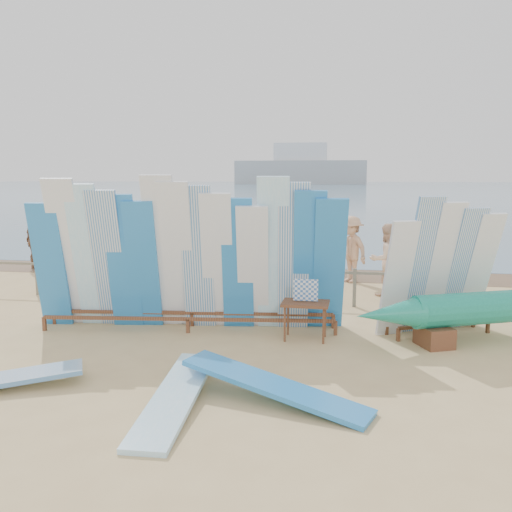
% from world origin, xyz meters
% --- Properties ---
extents(ground, '(160.00, 160.00, 0.00)m').
position_xyz_m(ground, '(0.00, 0.00, 0.00)').
color(ground, '#D3B37A').
rests_on(ground, ground).
extents(ocean, '(320.00, 240.00, 0.02)m').
position_xyz_m(ocean, '(0.00, 128.00, 0.00)').
color(ocean, slate).
rests_on(ocean, ground).
extents(wet_sand_strip, '(40.00, 2.60, 0.01)m').
position_xyz_m(wet_sand_strip, '(0.00, 7.20, 0.00)').
color(wet_sand_strip, brown).
rests_on(wet_sand_strip, ground).
extents(distant_ship, '(45.00, 8.00, 14.00)m').
position_xyz_m(distant_ship, '(-12.00, 180.00, 5.31)').
color(distant_ship, '#999EA3').
rests_on(distant_ship, ocean).
extents(fence, '(12.08, 0.08, 0.90)m').
position_xyz_m(fence, '(0.00, 3.00, 0.63)').
color(fence, '#78705B').
rests_on(fence, ground).
extents(main_surfboard_rack, '(6.16, 1.53, 3.05)m').
position_xyz_m(main_surfboard_rack, '(0.75, 0.55, 1.37)').
color(main_surfboard_rack, brown).
rests_on(main_surfboard_rack, ground).
extents(side_surfboard_rack, '(2.37, 1.59, 2.67)m').
position_xyz_m(side_surfboard_rack, '(5.56, 1.04, 1.20)').
color(side_surfboard_rack, brown).
rests_on(side_surfboard_rack, ground).
extents(vendor_table, '(0.88, 0.63, 1.14)m').
position_xyz_m(vendor_table, '(3.06, 0.27, 0.38)').
color(vendor_table, brown).
rests_on(vendor_table, ground).
extents(flat_board_d, '(2.72, 1.44, 0.44)m').
position_xyz_m(flat_board_d, '(2.86, -2.63, 0.00)').
color(flat_board_d, '#287DCB').
rests_on(flat_board_d, ground).
extents(flat_board_b, '(0.64, 2.71, 0.26)m').
position_xyz_m(flat_board_b, '(1.58, -2.95, 0.00)').
color(flat_board_b, '#98D7F4').
rests_on(flat_board_b, ground).
extents(beach_chair_left, '(0.69, 0.69, 0.78)m').
position_xyz_m(beach_chair_left, '(0.16, 3.71, 0.23)').
color(beach_chair_left, red).
rests_on(beach_chair_left, ground).
extents(beach_chair_right, '(0.69, 0.71, 0.98)m').
position_xyz_m(beach_chair_right, '(0.78, 3.70, 0.29)').
color(beach_chair_right, red).
rests_on(beach_chair_right, ground).
extents(stroller, '(0.71, 0.93, 1.16)m').
position_xyz_m(stroller, '(1.96, 4.22, 0.46)').
color(stroller, red).
rests_on(stroller, ground).
extents(beachgoer_9, '(1.19, 1.25, 1.89)m').
position_xyz_m(beachgoer_9, '(3.92, 6.00, 0.95)').
color(beachgoer_9, tan).
rests_on(beachgoer_9, ground).
extents(beachgoer_7, '(0.63, 0.72, 1.74)m').
position_xyz_m(beachgoer_7, '(2.35, 5.51, 0.87)').
color(beachgoer_7, '#8C6042').
rests_on(beachgoer_7, ground).
extents(beachgoer_6, '(0.97, 0.80, 1.79)m').
position_xyz_m(beachgoer_6, '(1.69, 3.60, 0.90)').
color(beachgoer_6, tan).
rests_on(beachgoer_6, ground).
extents(beachgoer_5, '(1.23, 1.40, 1.53)m').
position_xyz_m(beachgoer_5, '(0.09, 5.41, 0.76)').
color(beachgoer_5, beige).
rests_on(beachgoer_5, ground).
extents(beachgoer_extra_1, '(1.15, 1.01, 1.84)m').
position_xyz_m(beachgoer_extra_1, '(-6.18, 6.49, 0.92)').
color(beachgoer_extra_1, '#8C6042').
rests_on(beachgoer_extra_1, ground).
extents(beachgoer_1, '(0.49, 0.67, 1.66)m').
position_xyz_m(beachgoer_1, '(-3.09, 5.87, 0.83)').
color(beachgoer_1, '#8C6042').
rests_on(beachgoer_1, ground).
extents(beachgoer_3, '(1.09, 0.81, 1.56)m').
position_xyz_m(beachgoer_3, '(-1.74, 5.70, 0.78)').
color(beachgoer_3, tan).
rests_on(beachgoer_3, ground).
extents(beachgoer_8, '(0.99, 0.78, 1.84)m').
position_xyz_m(beachgoer_8, '(4.79, 4.33, 0.92)').
color(beachgoer_8, beige).
rests_on(beachgoer_8, ground).
extents(beachgoer_10, '(0.62, 1.06, 1.70)m').
position_xyz_m(beachgoer_10, '(5.95, 4.27, 0.85)').
color(beachgoer_10, '#8C6042').
rests_on(beachgoer_10, ground).
extents(beachgoer_4, '(1.12, 0.71, 1.78)m').
position_xyz_m(beachgoer_4, '(-1.98, 4.22, 0.89)').
color(beachgoer_4, '#8C6042').
rests_on(beachgoer_4, ground).
extents(beachgoer_11, '(1.69, 1.37, 1.80)m').
position_xyz_m(beachgoer_11, '(-5.08, 7.22, 0.90)').
color(beachgoer_11, beige).
rests_on(beachgoer_11, ground).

